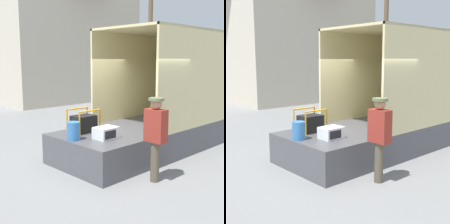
# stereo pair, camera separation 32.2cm
# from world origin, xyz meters

# --- Properties ---
(ground_plane) EXTENTS (160.00, 160.00, 0.00)m
(ground_plane) POSITION_xyz_m (0.00, 0.00, 0.00)
(ground_plane) COLOR gray
(box_truck) EXTENTS (6.39, 2.25, 3.28)m
(box_truck) POSITION_xyz_m (3.89, 0.00, 1.07)
(box_truck) COLOR #B2B2B7
(box_truck) RESTS_ON ground
(tailgate_deck) EXTENTS (1.60, 2.14, 0.73)m
(tailgate_deck) POSITION_xyz_m (-0.80, 0.00, 0.37)
(tailgate_deck) COLOR #4C4C51
(tailgate_deck) RESTS_ON ground
(microwave) EXTENTS (0.50, 0.40, 0.26)m
(microwave) POSITION_xyz_m (-0.82, -0.33, 0.87)
(microwave) COLOR white
(microwave) RESTS_ON tailgate_deck
(portable_generator) EXTENTS (0.67, 0.53, 0.57)m
(portable_generator) POSITION_xyz_m (-0.73, 0.53, 0.95)
(portable_generator) COLOR black
(portable_generator) RESTS_ON tailgate_deck
(orange_bucket) EXTENTS (0.29, 0.29, 0.40)m
(orange_bucket) POSITION_xyz_m (-1.41, 0.08, 0.94)
(orange_bucket) COLOR #3370B2
(orange_bucket) RESTS_ON tailgate_deck
(worker_person) EXTENTS (0.31, 0.44, 1.73)m
(worker_person) POSITION_xyz_m (-0.57, -1.53, 1.07)
(worker_person) COLOR brown
(worker_person) RESTS_ON ground
(house_backdrop) EXTENTS (9.10, 8.33, 8.71)m
(house_backdrop) POSITION_xyz_m (6.36, 12.61, 4.44)
(house_backdrop) COLOR beige
(house_backdrop) RESTS_ON ground
(utility_pole) EXTENTS (1.80, 0.28, 9.21)m
(utility_pole) POSITION_xyz_m (10.12, 7.25, 4.76)
(utility_pole) COLOR brown
(utility_pole) RESTS_ON ground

